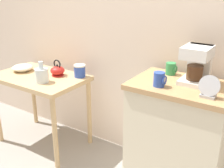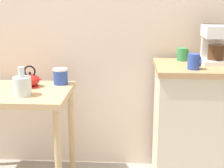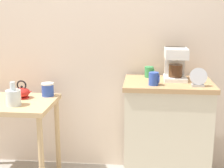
{
  "view_description": "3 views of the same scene",
  "coord_description": "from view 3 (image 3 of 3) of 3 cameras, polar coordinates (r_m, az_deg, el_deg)",
  "views": [
    {
      "loc": [
        1.23,
        -1.69,
        1.59
      ],
      "look_at": [
        0.11,
        0.01,
        0.82
      ],
      "focal_mm": 44.4,
      "sensor_mm": 36.0,
      "label": 1
    },
    {
      "loc": [
        0.15,
        -2.16,
        1.37
      ],
      "look_at": [
        0.02,
        -0.02,
        0.79
      ],
      "focal_mm": 53.53,
      "sensor_mm": 36.0,
      "label": 2
    },
    {
      "loc": [
        0.46,
        -2.45,
        1.49
      ],
      "look_at": [
        0.21,
        0.02,
        0.89
      ],
      "focal_mm": 51.2,
      "sensor_mm": 36.0,
      "label": 3
    }
  ],
  "objects": [
    {
      "name": "canister_enamel",
      "position": [
        2.87,
        -11.42,
        -0.96
      ],
      "size": [
        0.11,
        0.11,
        0.12
      ],
      "color": "#2D4CAD",
      "rests_on": "wooden_table"
    },
    {
      "name": "mug_blue",
      "position": [
        2.45,
        7.51,
        0.94
      ],
      "size": [
        0.08,
        0.08,
        0.1
      ],
      "color": "#2D4CAD",
      "rests_on": "kitchen_counter"
    },
    {
      "name": "table_clock",
      "position": [
        2.47,
        15.16,
        0.97
      ],
      "size": [
        0.13,
        0.06,
        0.14
      ],
      "color": "#B2B5BA",
      "rests_on": "kitchen_counter"
    },
    {
      "name": "coffee_maker",
      "position": [
        2.65,
        11.27,
        3.78
      ],
      "size": [
        0.18,
        0.22,
        0.26
      ],
      "color": "white",
      "rests_on": "kitchen_counter"
    },
    {
      "name": "back_wall",
      "position": [
        2.9,
        -1.47,
        11.73
      ],
      "size": [
        4.4,
        0.1,
        2.8
      ],
      "primitive_type": "cube",
      "color": "beige",
      "rests_on": "ground_plane"
    },
    {
      "name": "glass_carafe_vase",
      "position": [
        2.66,
        -17.2,
        -2.24
      ],
      "size": [
        0.12,
        0.12,
        0.19
      ],
      "color": "silver",
      "rests_on": "wooden_table"
    },
    {
      "name": "wooden_table",
      "position": [
        2.86,
        -19.05,
        -4.74
      ],
      "size": [
        0.89,
        0.56,
        0.73
      ],
      "color": "tan",
      "rests_on": "ground_plane"
    },
    {
      "name": "mug_tall_green",
      "position": [
        2.72,
        6.68,
        2.14
      ],
      "size": [
        0.08,
        0.07,
        0.09
      ],
      "color": "#338C4C",
      "rests_on": "kitchen_counter"
    },
    {
      "name": "teakettle",
      "position": [
        2.86,
        -15.74,
        -1.45
      ],
      "size": [
        0.17,
        0.14,
        0.16
      ],
      "color": "red",
      "rests_on": "wooden_table"
    },
    {
      "name": "kitchen_counter",
      "position": [
        2.73,
        9.64,
        -8.9
      ],
      "size": [
        0.7,
        0.49,
        0.91
      ],
      "color": "beige",
      "rests_on": "ground_plane"
    }
  ]
}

